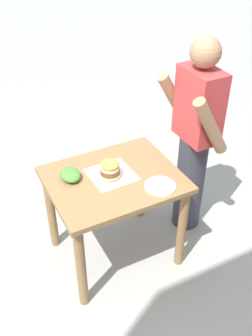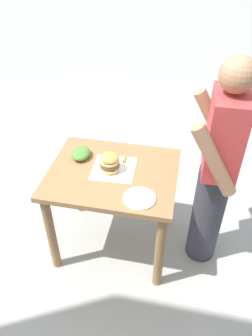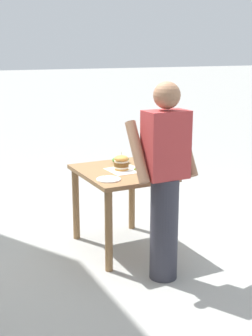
{
  "view_description": "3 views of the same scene",
  "coord_description": "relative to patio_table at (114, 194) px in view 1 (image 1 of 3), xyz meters",
  "views": [
    {
      "loc": [
        2.04,
        -0.94,
        2.52
      ],
      "look_at": [
        0.0,
        0.1,
        0.84
      ],
      "focal_mm": 42.0,
      "sensor_mm": 36.0,
      "label": 1
    },
    {
      "loc": [
        1.81,
        0.47,
        2.31
      ],
      "look_at": [
        0.0,
        0.1,
        0.84
      ],
      "focal_mm": 35.0,
      "sensor_mm": 36.0,
      "label": 2
    },
    {
      "loc": [
        1.9,
        3.93,
        1.94
      ],
      "look_at": [
        0.0,
        0.1,
        0.84
      ],
      "focal_mm": 50.0,
      "sensor_mm": 36.0,
      "label": 3
    }
  ],
  "objects": [
    {
      "name": "ground_plane",
      "position": [
        0.0,
        0.0,
        -0.64
      ],
      "size": [
        80.0,
        80.0,
        0.0
      ],
      "primitive_type": "plane",
      "color": "#9E9E99"
    },
    {
      "name": "patio_table",
      "position": [
        0.0,
        0.0,
        0.0
      ],
      "size": [
        0.77,
        0.95,
        0.79
      ],
      "color": "olive",
      "rests_on": "ground"
    },
    {
      "name": "serving_paper",
      "position": [
        -0.04,
        0.0,
        0.16
      ],
      "size": [
        0.32,
        0.32,
        0.0
      ],
      "primitive_type": "cube",
      "rotation": [
        0.0,
        0.0,
        0.04
      ],
      "color": "white",
      "rests_on": "patio_table"
    },
    {
      "name": "sandwich",
      "position": [
        -0.01,
        -0.02,
        0.23
      ],
      "size": [
        0.15,
        0.15,
        0.18
      ],
      "color": "gold",
      "rests_on": "serving_paper"
    },
    {
      "name": "pickle_spear",
      "position": [
        -0.15,
        0.06,
        0.17
      ],
      "size": [
        0.07,
        0.03,
        0.02
      ],
      "primitive_type": "cylinder",
      "rotation": [
        0.0,
        1.57,
        0.09
      ],
      "color": "#8EA83D",
      "rests_on": "serving_paper"
    },
    {
      "name": "side_plate_with_forks",
      "position": [
        0.25,
        0.24,
        0.16
      ],
      "size": [
        0.22,
        0.22,
        0.02
      ],
      "color": "white",
      "rests_on": "patio_table"
    },
    {
      "name": "side_salad",
      "position": [
        -0.13,
        -0.28,
        0.19
      ],
      "size": [
        0.18,
        0.14,
        0.07
      ],
      "primitive_type": "ellipsoid",
      "color": "#477F33",
      "rests_on": "patio_table"
    },
    {
      "name": "diner_across_table",
      "position": [
        -0.05,
        0.73,
        0.24
      ],
      "size": [
        0.55,
        0.35,
        1.69
      ],
      "color": "#33333D",
      "rests_on": "ground"
    }
  ]
}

